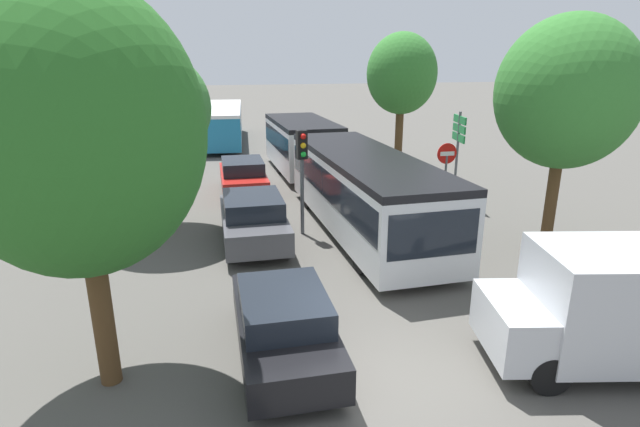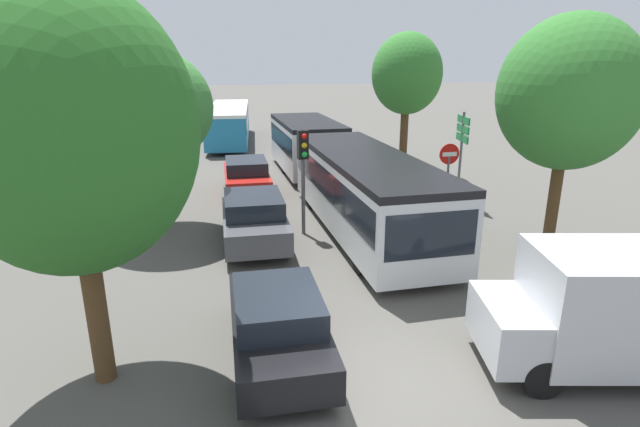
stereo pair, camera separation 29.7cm
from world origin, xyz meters
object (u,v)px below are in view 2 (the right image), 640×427
Objects in this scene: queued_car_black at (277,323)px; queued_car_red at (247,176)px; articulated_bus at (335,165)px; city_bus_rear at (229,121)px; traffic_light at (303,159)px; tree_left_mid at (150,111)px; white_van at (633,307)px; tree_right_near at (569,94)px; queued_car_graphite at (254,218)px; no_entry_sign at (448,171)px; direction_sign_post at (462,139)px; tree_right_mid at (407,74)px; tree_left_near at (69,138)px.

queued_car_black is 12.34m from queued_car_red.
articulated_bus is 16.14m from city_bus_rear.
traffic_light reaches higher than city_bus_rear.
white_van is at bearing -47.46° from tree_left_mid.
queued_car_black is at bearing 179.52° from queued_car_red.
traffic_light reaches higher than white_van.
articulated_bus is at bearing -119.14° from queued_car_red.
tree_left_mid is at bearing -116.67° from traffic_light.
tree_right_near reaches higher than tree_left_mid.
queued_car_graphite is 2.42m from traffic_light.
white_van is at bearing 10.89° from articulated_bus.
tree_left_mid reaches higher than queued_car_black.
white_van is at bearing -112.80° from tree_right_near.
queued_car_red is (0.23, 12.34, 0.04)m from queued_car_black.
queued_car_red is (-3.39, 1.94, -0.75)m from articulated_bus.
traffic_light is 5.11m from tree_left_mid.
traffic_light is (1.48, -5.51, 1.75)m from queued_car_red.
no_entry_sign is (6.67, 6.80, 1.17)m from queued_car_black.
traffic_light is 6.91m from direction_sign_post.
tree_right_mid is at bearing -72.20° from queued_car_red.
traffic_light is at bearing -90.24° from no_entry_sign.
articulated_bus is 4.89× the size of direction_sign_post.
no_entry_sign is 0.48× the size of tree_left_mid.
tree_right_near is (6.87, -3.01, 2.11)m from traffic_light.
queued_car_graphite is at bearing -175.28° from city_bus_rear.
white_van is 13.89m from tree_left_mid.
queued_car_black is at bearing 57.90° from direction_sign_post.
traffic_light is at bearing -128.90° from tree_right_mid.
queued_car_graphite is 5.93m from queued_car_red.
tree_right_near is at bearing 103.89° from direction_sign_post.
articulated_bus is at bearing -41.14° from queued_car_graphite.
direction_sign_post is at bearing -88.86° from tree_right_mid.
tree_left_mid is (-6.56, -2.04, 2.44)m from articulated_bus.
tree_left_near reaches higher than city_bus_rear.
white_van is 16.94m from tree_right_mid.
tree_left_near is 12.38m from tree_right_near.
direction_sign_post is 5.61m from tree_right_near.
tree_right_mid is (11.08, 6.42, 0.83)m from tree_left_mid.
no_entry_sign is at bearing -86.01° from queued_car_graphite.
tree_right_mid is at bearing -78.55° from direction_sign_post.
tree_left_near is at bearing 154.51° from queued_car_graphite.
queued_car_black is 17.36m from tree_right_mid.
queued_car_red is at bearing -162.78° from tree_right_mid.
city_bus_rear is at bearing -168.54° from articulated_bus.
queued_car_graphite is at bearing 28.07° from direction_sign_post.
tree_left_mid is 0.88× the size of tree_right_mid.
tree_right_near is at bearing -154.43° from city_bus_rear.
tree_right_mid is (1.47, 7.99, 2.89)m from no_entry_sign.
tree_left_mid is at bearing 13.73° from direction_sign_post.
tree_left_mid reaches higher than no_entry_sign.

